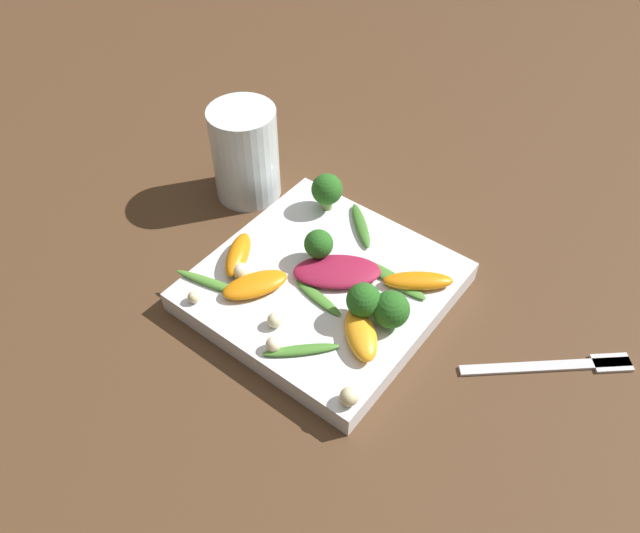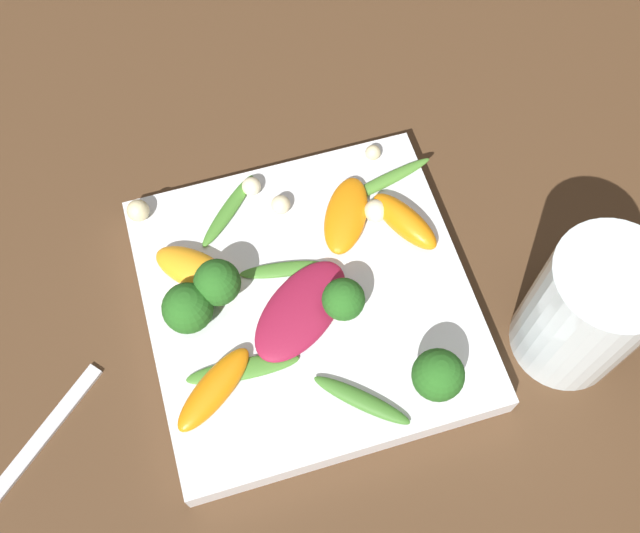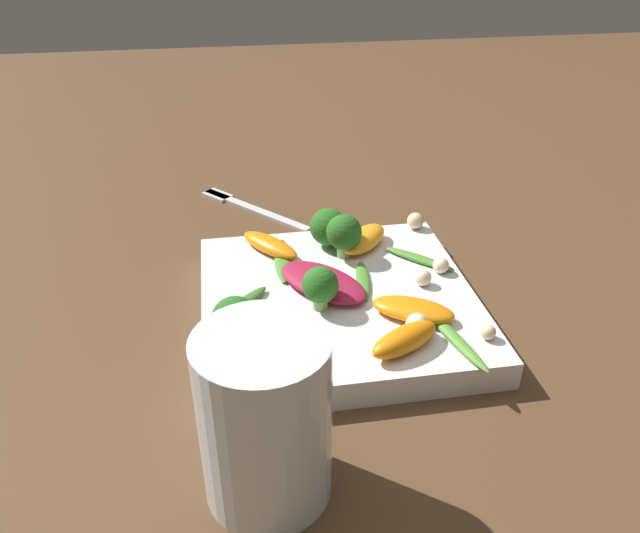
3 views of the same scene
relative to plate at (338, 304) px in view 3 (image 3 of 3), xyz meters
name	(u,v)px [view 3 (image 3 of 3)]	position (x,y,z in m)	size (l,w,h in m)	color
ground_plane	(337,315)	(0.00, 0.00, -0.01)	(2.40, 2.40, 0.00)	#4C331E
plate	(338,304)	(0.00, 0.00, 0.00)	(0.24, 0.24, 0.03)	white
drinking_glass	(265,419)	(0.18, -0.08, 0.05)	(0.08, 0.08, 0.12)	silver
fork	(244,204)	(-0.25, -0.07, -0.01)	(0.14, 0.13, 0.01)	silver
radicchio_leaf_0	(323,282)	(-0.01, -0.01, 0.02)	(0.10, 0.10, 0.01)	maroon
orange_segment_0	(405,339)	(0.09, 0.04, 0.02)	(0.05, 0.07, 0.02)	orange
orange_segment_1	(364,239)	(-0.08, 0.04, 0.02)	(0.07, 0.07, 0.02)	orange
orange_segment_2	(270,245)	(-0.08, -0.05, 0.02)	(0.07, 0.06, 0.01)	orange
orange_segment_3	(413,310)	(0.05, 0.06, 0.02)	(0.06, 0.08, 0.01)	orange
broccoli_floret_0	(235,321)	(0.07, -0.09, 0.04)	(0.04, 0.04, 0.05)	#7A9E51
broccoli_floret_1	(320,286)	(0.02, -0.02, 0.04)	(0.03, 0.03, 0.04)	#84AD5B
broccoli_floret_2	(328,227)	(-0.09, 0.01, 0.03)	(0.04, 0.04, 0.04)	#84AD5B
broccoli_floret_3	(344,233)	(-0.06, 0.02, 0.04)	(0.03, 0.03, 0.04)	#84AD5B
arugula_sprig_0	(239,307)	(0.01, -0.09, 0.02)	(0.06, 0.06, 0.01)	#3D7528
arugula_sprig_1	(454,338)	(0.08, 0.08, 0.02)	(0.09, 0.03, 0.01)	#518E33
arugula_sprig_2	(283,260)	(-0.06, -0.04, 0.02)	(0.08, 0.02, 0.01)	#47842D
arugula_sprig_3	(419,259)	(-0.04, 0.09, 0.02)	(0.06, 0.06, 0.01)	#47842D
arugula_sprig_4	(363,280)	(-0.01, 0.03, 0.02)	(0.07, 0.02, 0.00)	#47842D
macadamia_nut_0	(423,277)	(0.00, 0.08, 0.02)	(0.02, 0.02, 0.02)	beige
macadamia_nut_1	(415,221)	(-0.11, 0.10, 0.02)	(0.02, 0.02, 0.02)	beige
macadamia_nut_2	(488,332)	(0.09, 0.11, 0.02)	(0.01, 0.01, 0.01)	beige
macadamia_nut_3	(417,324)	(0.07, 0.05, 0.02)	(0.02, 0.02, 0.02)	beige
macadamia_nut_4	(441,265)	(-0.02, 0.10, 0.02)	(0.02, 0.02, 0.02)	beige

